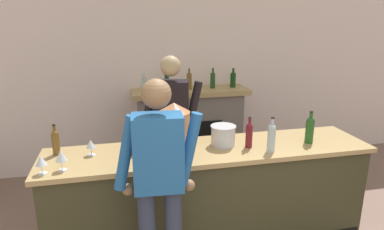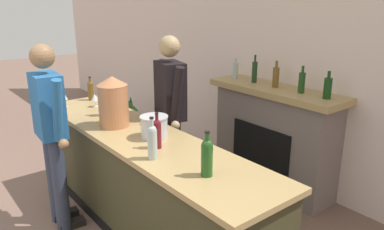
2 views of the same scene
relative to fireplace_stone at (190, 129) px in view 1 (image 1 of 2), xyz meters
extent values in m
cube|color=silver|center=(-0.19, 0.26, 0.77)|extent=(12.00, 0.07, 2.75)
cube|color=#393620|center=(-0.17, -1.65, -0.14)|extent=(2.99, 0.62, 0.92)
cube|color=tan|center=(-0.17, -1.65, 0.34)|extent=(3.06, 0.69, 0.04)
cube|color=slate|center=(0.00, 0.01, -0.05)|extent=(1.44, 0.44, 1.11)
cube|color=black|center=(0.00, -0.23, -0.19)|extent=(0.79, 0.02, 0.71)
cube|color=tan|center=(0.00, -0.01, 0.54)|extent=(1.60, 0.52, 0.07)
cylinder|color=#A5BBB4|center=(-0.63, -0.01, 0.67)|extent=(0.07, 0.07, 0.18)
cylinder|color=#A5BBB4|center=(-0.63, -0.01, 0.79)|extent=(0.03, 0.03, 0.06)
cylinder|color=#19351D|center=(-0.32, -0.01, 0.70)|extent=(0.06, 0.06, 0.24)
cylinder|color=#19351D|center=(-0.32, -0.01, 0.86)|extent=(0.02, 0.02, 0.08)
cylinder|color=brown|center=(-0.01, -0.01, 0.69)|extent=(0.07, 0.07, 0.22)
cylinder|color=brown|center=(-0.01, -0.01, 0.83)|extent=(0.03, 0.03, 0.07)
cylinder|color=#1C401A|center=(0.32, -0.01, 0.68)|extent=(0.07, 0.07, 0.21)
cylinder|color=#1C401A|center=(0.32, -0.01, 0.82)|extent=(0.03, 0.03, 0.07)
cylinder|color=#113912|center=(0.61, -0.01, 0.68)|extent=(0.08, 0.08, 0.20)
cylinder|color=#113912|center=(0.61, -0.01, 0.81)|extent=(0.03, 0.03, 0.07)
cube|color=#235C95|center=(-0.73, -2.23, 0.60)|extent=(0.38, 0.25, 0.57)
cylinder|color=#235C95|center=(-0.50, -2.23, 0.61)|extent=(0.20, 0.08, 0.57)
sphere|color=olive|center=(-0.50, -2.21, 0.31)|extent=(0.09, 0.09, 0.09)
cylinder|color=#235C95|center=(-0.96, -2.19, 0.61)|extent=(0.20, 0.08, 0.57)
sphere|color=olive|center=(-0.95, -2.17, 0.31)|extent=(0.09, 0.09, 0.09)
sphere|color=olive|center=(-0.73, -2.23, 1.04)|extent=(0.21, 0.21, 0.21)
cylinder|color=#323B3E|center=(-0.54, -1.09, -0.13)|extent=(0.13, 0.13, 0.94)
cube|color=black|center=(-0.56, -1.16, -0.57)|extent=(0.16, 0.26, 0.07)
cylinder|color=#323B3E|center=(-0.35, -1.14, -0.13)|extent=(0.13, 0.13, 0.94)
cube|color=black|center=(-0.37, -1.21, -0.57)|extent=(0.16, 0.26, 0.07)
cube|color=black|center=(-0.45, -1.11, 0.62)|extent=(0.40, 0.30, 0.58)
cylinder|color=black|center=(-0.67, -1.07, 0.63)|extent=(0.20, 0.08, 0.57)
sphere|color=tan|center=(-0.68, -1.09, 0.33)|extent=(0.09, 0.09, 0.09)
cylinder|color=black|center=(-0.23, -1.19, 0.63)|extent=(0.20, 0.08, 0.57)
sphere|color=tan|center=(-0.23, -1.21, 0.33)|extent=(0.09, 0.09, 0.09)
sphere|color=tan|center=(-0.45, -1.11, 1.06)|extent=(0.21, 0.21, 0.21)
cylinder|color=#BF774C|center=(-0.52, -1.71, 0.55)|extent=(0.28, 0.28, 0.39)
cone|color=#BF774C|center=(-0.52, -1.71, 0.79)|extent=(0.28, 0.28, 0.08)
cylinder|color=#B29333|center=(-0.52, -1.87, 0.43)|extent=(0.02, 0.04, 0.02)
cylinder|color=silver|center=(-0.03, -1.58, 0.45)|extent=(0.23, 0.23, 0.18)
cylinder|color=silver|center=(-0.03, -1.58, 0.54)|extent=(0.24, 0.24, 0.01)
cylinder|color=maroon|center=(0.19, -1.69, 0.46)|extent=(0.07, 0.07, 0.20)
sphere|color=maroon|center=(0.19, -1.69, 0.56)|extent=(0.06, 0.06, 0.06)
cylinder|color=maroon|center=(0.19, -1.69, 0.60)|extent=(0.03, 0.03, 0.08)
cylinder|color=black|center=(0.19, -1.69, 0.65)|extent=(0.03, 0.03, 0.01)
cylinder|color=brown|center=(-1.54, -1.48, 0.46)|extent=(0.07, 0.07, 0.19)
sphere|color=brown|center=(-1.54, -1.48, 0.55)|extent=(0.06, 0.06, 0.06)
cylinder|color=brown|center=(-1.54, -1.48, 0.59)|extent=(0.03, 0.03, 0.08)
cylinder|color=black|center=(-1.54, -1.48, 0.63)|extent=(0.03, 0.03, 0.01)
cylinder|color=#1F4F1C|center=(0.81, -1.71, 0.47)|extent=(0.08, 0.08, 0.22)
sphere|color=#1F4F1C|center=(0.81, -1.71, 0.58)|extent=(0.08, 0.08, 0.08)
cylinder|color=#1F4F1C|center=(0.81, -1.71, 0.62)|extent=(0.03, 0.03, 0.09)
cylinder|color=black|center=(0.81, -1.71, 0.67)|extent=(0.04, 0.04, 0.01)
cylinder|color=#532517|center=(-0.88, -1.63, 0.46)|extent=(0.08, 0.08, 0.20)
sphere|color=#532517|center=(-0.88, -1.63, 0.55)|extent=(0.07, 0.07, 0.07)
cylinder|color=#532517|center=(-0.88, -1.63, 0.59)|extent=(0.03, 0.03, 0.08)
cylinder|color=black|center=(-0.88, -1.63, 0.64)|extent=(0.03, 0.03, 0.01)
cylinder|color=#A7B9BA|center=(0.35, -1.84, 0.47)|extent=(0.07, 0.07, 0.23)
sphere|color=#A7B9BA|center=(0.35, -1.84, 0.58)|extent=(0.07, 0.07, 0.07)
cylinder|color=#A7B9BA|center=(0.35, -1.84, 0.63)|extent=(0.03, 0.03, 0.09)
cylinder|color=black|center=(0.35, -1.84, 0.68)|extent=(0.03, 0.03, 0.01)
cylinder|color=silver|center=(-1.45, -1.84, 0.36)|extent=(0.07, 0.07, 0.01)
cylinder|color=silver|center=(-1.45, -1.84, 0.40)|extent=(0.01, 0.01, 0.08)
cone|color=silver|center=(-1.45, -1.84, 0.49)|extent=(0.09, 0.09, 0.09)
cylinder|color=silver|center=(-1.24, -1.57, 0.36)|extent=(0.07, 0.07, 0.01)
cylinder|color=silver|center=(-1.24, -1.57, 0.40)|extent=(0.01, 0.01, 0.07)
cone|color=silver|center=(-1.24, -1.57, 0.47)|extent=(0.08, 0.08, 0.07)
cylinder|color=silver|center=(-1.60, -1.87, 0.36)|extent=(0.07, 0.07, 0.01)
cylinder|color=silver|center=(-1.60, -1.87, 0.40)|extent=(0.01, 0.01, 0.07)
cone|color=silver|center=(-1.60, -1.87, 0.47)|extent=(0.09, 0.09, 0.08)
camera|label=1|loc=(-0.99, -4.51, 1.55)|focal=32.00mm
camera|label=2|loc=(2.54, -3.22, 1.50)|focal=35.00mm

